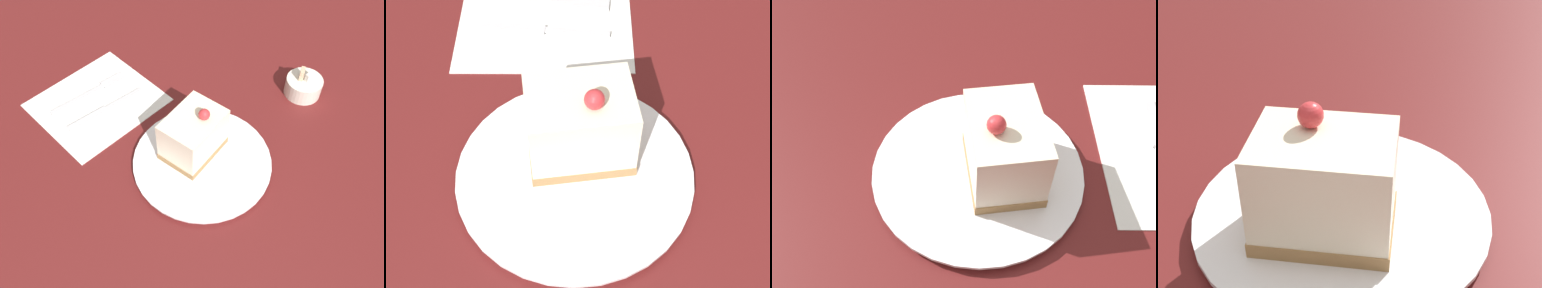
% 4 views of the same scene
% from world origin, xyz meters
% --- Properties ---
extents(ground_plane, '(4.00, 4.00, 0.00)m').
position_xyz_m(ground_plane, '(0.00, 0.00, 0.00)').
color(ground_plane, '#5B1919').
extents(plate, '(0.24, 0.24, 0.01)m').
position_xyz_m(plate, '(-0.01, -0.01, 0.01)').
color(plate, white).
rests_on(plate, ground_plane).
extents(cake_slice, '(0.08, 0.11, 0.11)m').
position_xyz_m(cake_slice, '(-0.04, -0.00, 0.06)').
color(cake_slice, '#9E7547').
rests_on(cake_slice, plate).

